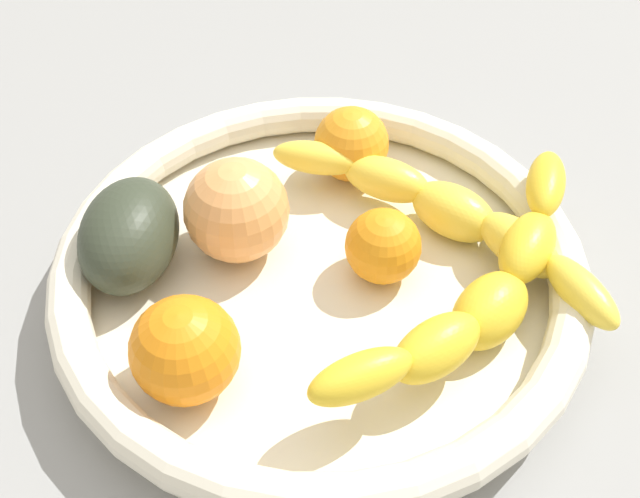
% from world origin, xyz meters
% --- Properties ---
extents(kitchen_counter, '(1.20, 1.20, 0.03)m').
position_xyz_m(kitchen_counter, '(0.00, 0.00, 0.01)').
color(kitchen_counter, gray).
rests_on(kitchen_counter, ground).
extents(fruit_bowl, '(0.36, 0.36, 0.05)m').
position_xyz_m(fruit_bowl, '(0.00, 0.00, 0.05)').
color(fruit_bowl, silver).
rests_on(fruit_bowl, kitchen_counter).
extents(banana_draped_left, '(0.10, 0.27, 0.06)m').
position_xyz_m(banana_draped_left, '(-0.11, -0.01, 0.08)').
color(banana_draped_left, yellow).
rests_on(banana_draped_left, fruit_bowl).
extents(banana_draped_right, '(0.28, 0.09, 0.04)m').
position_xyz_m(banana_draped_right, '(-0.06, -0.08, 0.07)').
color(banana_draped_right, yellow).
rests_on(banana_draped_right, fruit_bowl).
extents(orange_front, '(0.07, 0.07, 0.07)m').
position_xyz_m(orange_front, '(0.03, 0.11, 0.08)').
color(orange_front, orange).
rests_on(orange_front, fruit_bowl).
extents(orange_mid_left, '(0.05, 0.05, 0.05)m').
position_xyz_m(orange_mid_left, '(-0.03, -0.03, 0.07)').
color(orange_mid_left, orange).
rests_on(orange_mid_left, fruit_bowl).
extents(orange_mid_right, '(0.06, 0.06, 0.06)m').
position_xyz_m(orange_mid_right, '(0.03, -0.11, 0.08)').
color(orange_mid_right, orange).
rests_on(orange_mid_right, fruit_bowl).
extents(avocado_dark, '(0.10, 0.11, 0.06)m').
position_xyz_m(avocado_dark, '(0.12, 0.05, 0.08)').
color(avocado_dark, '#323929').
rests_on(avocado_dark, fruit_bowl).
extents(peach_blush, '(0.07, 0.07, 0.07)m').
position_xyz_m(peach_blush, '(0.06, 0.00, 0.08)').
color(peach_blush, '#EC9D56').
rests_on(peach_blush, fruit_bowl).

